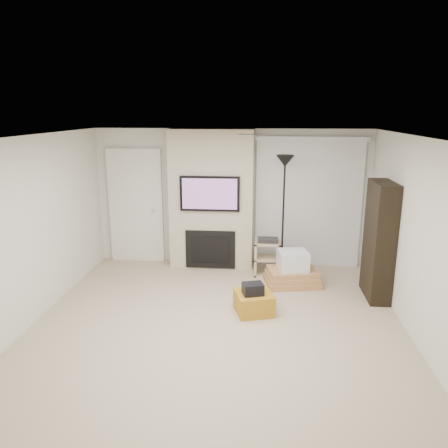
# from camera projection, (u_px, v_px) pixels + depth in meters

# --- Properties ---
(floor) EXTENTS (5.00, 5.50, 0.00)m
(floor) POSITION_uv_depth(u_px,v_px,m) (216.00, 332.00, 5.71)
(floor) COLOR tan
(floor) RESTS_ON ground
(ceiling) EXTENTS (5.00, 5.50, 0.00)m
(ceiling) POSITION_uv_depth(u_px,v_px,m) (215.00, 138.00, 5.08)
(ceiling) COLOR white
(ceiling) RESTS_ON wall_back
(wall_back) EXTENTS (5.00, 0.00, 2.50)m
(wall_back) POSITION_uv_depth(u_px,v_px,m) (231.00, 198.00, 8.04)
(wall_back) COLOR silver
(wall_back) RESTS_ON ground
(wall_front) EXTENTS (5.00, 0.00, 2.50)m
(wall_front) POSITION_uv_depth(u_px,v_px,m) (168.00, 366.00, 2.74)
(wall_front) COLOR silver
(wall_front) RESTS_ON ground
(wall_left) EXTENTS (0.00, 5.50, 2.50)m
(wall_left) POSITION_uv_depth(u_px,v_px,m) (22.00, 236.00, 5.61)
(wall_left) COLOR silver
(wall_left) RESTS_ON ground
(wall_right) EXTENTS (0.00, 5.50, 2.50)m
(wall_right) POSITION_uv_depth(u_px,v_px,m) (425.00, 246.00, 5.18)
(wall_right) COLOR silver
(wall_right) RESTS_ON ground
(hvac_vent) EXTENTS (0.35, 0.18, 0.01)m
(hvac_vent) POSITION_uv_depth(u_px,v_px,m) (251.00, 135.00, 5.81)
(hvac_vent) COLOR silver
(hvac_vent) RESTS_ON ceiling
(ottoman) EXTENTS (0.62, 0.62, 0.30)m
(ottoman) POSITION_uv_depth(u_px,v_px,m) (254.00, 303.00, 6.23)
(ottoman) COLOR #A9761E
(ottoman) RESTS_ON floor
(black_bag) EXTENTS (0.33, 0.29, 0.16)m
(black_bag) POSITION_uv_depth(u_px,v_px,m) (253.00, 289.00, 6.13)
(black_bag) COLOR black
(black_bag) RESTS_ON ottoman
(fireplace_wall) EXTENTS (1.50, 0.47, 2.50)m
(fireplace_wall) POSITION_uv_depth(u_px,v_px,m) (211.00, 200.00, 7.87)
(fireplace_wall) COLOR #BCB295
(fireplace_wall) RESTS_ON floor
(entry_door) EXTENTS (1.02, 0.11, 2.14)m
(entry_door) POSITION_uv_depth(u_px,v_px,m) (136.00, 207.00, 8.21)
(entry_door) COLOR silver
(entry_door) RESTS_ON floor
(vertical_blinds) EXTENTS (1.98, 0.10, 2.37)m
(vertical_blinds) POSITION_uv_depth(u_px,v_px,m) (309.00, 198.00, 7.87)
(vertical_blinds) COLOR silver
(vertical_blinds) RESTS_ON floor
(floor_lamp) EXTENTS (0.31, 0.31, 2.09)m
(floor_lamp) POSITION_uv_depth(u_px,v_px,m) (284.00, 181.00, 7.40)
(floor_lamp) COLOR black
(floor_lamp) RESTS_ON floor
(av_stand) EXTENTS (0.45, 0.38, 0.66)m
(av_stand) POSITION_uv_depth(u_px,v_px,m) (267.00, 256.00, 7.64)
(av_stand) COLOR tan
(av_stand) RESTS_ON floor
(box_stack) EXTENTS (0.96, 0.80, 0.57)m
(box_stack) POSITION_uv_depth(u_px,v_px,m) (292.00, 272.00, 7.24)
(box_stack) COLOR #B47E4C
(box_stack) RESTS_ON floor
(bookshelf) EXTENTS (0.30, 0.80, 1.80)m
(bookshelf) POSITION_uv_depth(u_px,v_px,m) (379.00, 241.00, 6.59)
(bookshelf) COLOR black
(bookshelf) RESTS_ON floor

